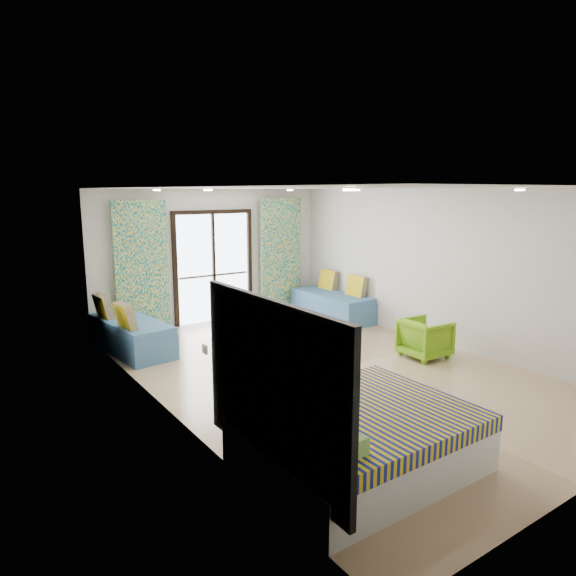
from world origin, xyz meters
TOP-DOWN VIEW (x-y plane):
  - floor at (0.00, 0.00)m, footprint 5.00×7.50m
  - ceiling at (0.00, 0.00)m, footprint 5.00×7.50m
  - wall_back at (0.00, 3.75)m, footprint 5.00×0.01m
  - wall_left at (-2.50, 0.00)m, footprint 0.01×7.50m
  - wall_right at (2.50, 0.00)m, footprint 0.01×7.50m
  - balcony_door at (0.00, 3.72)m, footprint 1.76×0.08m
  - balcony_rail at (0.00, 3.73)m, footprint 1.52×0.03m
  - curtain_left at (-1.55, 3.57)m, footprint 1.00×0.10m
  - curtain_right at (1.55, 3.57)m, footprint 1.00×0.10m
  - downlight_a at (-1.40, -2.00)m, footprint 0.12×0.12m
  - downlight_b at (1.40, -2.00)m, footprint 0.12×0.12m
  - downlight_c at (-1.40, 1.00)m, footprint 0.12×0.12m
  - downlight_d at (1.40, 1.00)m, footprint 0.12×0.12m
  - downlight_e at (-1.40, 3.00)m, footprint 0.12×0.12m
  - downlight_f at (1.40, 3.00)m, footprint 0.12×0.12m
  - headboard at (-2.46, -2.27)m, footprint 0.06×2.10m
  - switch_plate at (-2.47, -1.02)m, footprint 0.02×0.10m
  - bed at (-1.48, -2.27)m, footprint 2.10×1.72m
  - daybed_left at (-2.12, 2.65)m, footprint 0.95×1.98m
  - daybed_right at (2.12, 2.46)m, footprint 0.76×1.95m
  - coffee_table at (0.39, 2.29)m, footprint 0.73×0.73m
  - vase at (0.43, 2.26)m, footprint 0.18×0.19m
  - armchair at (1.71, -0.38)m, footprint 0.66×0.70m

SIDE VIEW (x-z plane):
  - floor at x=0.00m, z-range -0.01..0.01m
  - daybed_left at x=-2.12m, z-range -0.18..0.77m
  - daybed_right at x=2.12m, z-range -0.18..0.78m
  - bed at x=-1.48m, z-range -0.06..0.67m
  - armchair at x=1.71m, z-range 0.00..0.69m
  - coffee_table at x=0.39m, z-range 0.01..0.72m
  - vase at x=0.43m, z-range 0.41..0.58m
  - balcony_rail at x=0.00m, z-range 0.93..0.97m
  - headboard at x=-2.46m, z-range 0.30..1.80m
  - switch_plate at x=-2.47m, z-range 1.00..1.10m
  - curtain_left at x=-1.55m, z-range 0.00..2.50m
  - curtain_right at x=1.55m, z-range 0.00..2.50m
  - balcony_door at x=0.00m, z-range 0.12..2.40m
  - wall_back at x=0.00m, z-range 0.00..2.70m
  - wall_left at x=-2.50m, z-range 0.00..2.70m
  - wall_right at x=2.50m, z-range 0.00..2.70m
  - downlight_a at x=-1.40m, z-range 2.66..2.68m
  - downlight_b at x=1.40m, z-range 2.66..2.68m
  - downlight_c at x=-1.40m, z-range 2.66..2.68m
  - downlight_d at x=1.40m, z-range 2.66..2.68m
  - downlight_e at x=-1.40m, z-range 2.66..2.68m
  - downlight_f at x=1.40m, z-range 2.66..2.68m
  - ceiling at x=0.00m, z-range 2.70..2.71m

